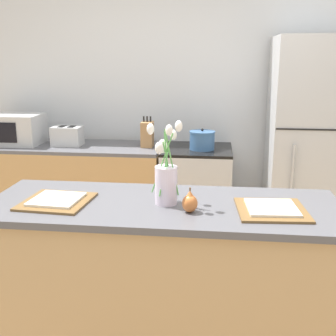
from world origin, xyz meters
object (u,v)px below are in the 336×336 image
(flower_vase, at_px, (166,177))
(microwave, at_px, (15,129))
(cooking_pot, at_px, (202,140))
(knife_block, at_px, (147,134))
(plate_setting_right, at_px, (272,209))
(toaster, at_px, (67,136))
(stove_range, at_px, (196,198))
(pear_figurine, at_px, (190,202))
(refrigerator, at_px, (309,149))
(plate_setting_left, at_px, (57,201))

(flower_vase, relative_size, microwave, 0.89)
(cooking_pot, height_order, knife_block, knife_block)
(plate_setting_right, xyz_separation_m, toaster, (-1.60, 1.63, 0.03))
(stove_range, xyz_separation_m, flower_vase, (-0.08, -1.60, 0.64))
(pear_figurine, bearing_deg, plate_setting_right, 8.37)
(stove_range, distance_m, cooking_pot, 0.54)
(toaster, bearing_deg, cooking_pot, -1.49)
(pear_figurine, bearing_deg, microwave, 134.97)
(toaster, height_order, cooking_pot, cooking_pot)
(toaster, xyz_separation_m, cooking_pot, (1.21, -0.03, -0.01))
(flower_vase, relative_size, pear_figurine, 3.47)
(toaster, distance_m, knife_block, 0.72)
(flower_vase, distance_m, knife_block, 1.66)
(plate_setting_right, xyz_separation_m, microwave, (-2.10, 1.65, 0.08))
(pear_figurine, xyz_separation_m, microwave, (-1.71, 1.71, 0.04))
(refrigerator, xyz_separation_m, plate_setting_left, (-1.59, -1.65, 0.04))
(pear_figurine, bearing_deg, flower_vase, 140.34)
(microwave, bearing_deg, cooking_pot, -1.57)
(plate_setting_right, distance_m, knife_block, 1.88)
(plate_setting_left, height_order, microwave, microwave)
(toaster, bearing_deg, knife_block, 2.48)
(cooking_pot, bearing_deg, flower_vase, -94.57)
(cooking_pot, bearing_deg, stove_range, 132.01)
(refrigerator, distance_m, toaster, 2.11)
(stove_range, relative_size, cooking_pot, 4.15)
(toaster, bearing_deg, plate_setting_left, -72.14)
(stove_range, bearing_deg, microwave, -179.98)
(pear_figurine, distance_m, microwave, 2.41)
(refrigerator, bearing_deg, cooking_pot, -176.97)
(plate_setting_left, distance_m, cooking_pot, 1.74)
(plate_setting_right, distance_m, toaster, 2.29)
(pear_figurine, xyz_separation_m, plate_setting_left, (-0.68, 0.06, -0.04))
(refrigerator, distance_m, microwave, 2.61)
(refrigerator, relative_size, knife_block, 6.84)
(flower_vase, distance_m, microwave, 2.25)
(plate_setting_left, bearing_deg, microwave, 121.80)
(refrigerator, bearing_deg, pear_figurine, -117.86)
(toaster, height_order, knife_block, knife_block)
(toaster, relative_size, cooking_pot, 1.27)
(stove_range, distance_m, microwave, 1.76)
(pear_figurine, xyz_separation_m, cooking_pot, (-0.00, 1.66, -0.01))
(toaster, bearing_deg, plate_setting_right, -45.64)
(microwave, bearing_deg, plate_setting_right, -38.23)
(refrigerator, relative_size, toaster, 6.59)
(knife_block, bearing_deg, stove_range, -1.95)
(plate_setting_right, bearing_deg, knife_block, 117.81)
(pear_figurine, bearing_deg, plate_setting_left, 175.20)
(refrigerator, distance_m, pear_figurine, 1.93)
(pear_figurine, distance_m, cooking_pot, 1.66)
(plate_setting_right, relative_size, toaster, 1.24)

